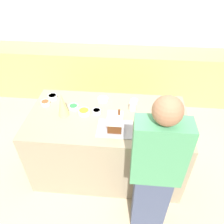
{
  "coord_description": "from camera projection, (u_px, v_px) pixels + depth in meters",
  "views": [
    {
      "loc": [
        0.22,
        -1.92,
        2.54
      ],
      "look_at": [
        0.05,
        0.0,
        0.99
      ],
      "focal_mm": 35.0,
      "sensor_mm": 36.0,
      "label": 1
    }
  ],
  "objects": [
    {
      "name": "decorative_tree",
      "position": [
        62.0,
        104.0,
        2.44
      ],
      "size": [
        0.13,
        0.13,
        0.3
      ],
      "color": "#DBD675",
      "rests_on": "kitchen_island"
    },
    {
      "name": "candy_bowl_beside_tree",
      "position": [
        84.0,
        112.0,
        2.53
      ],
      "size": [
        0.14,
        0.14,
        0.05
      ],
      "color": "white",
      "rests_on": "kitchen_island"
    },
    {
      "name": "kitchen_island",
      "position": [
        108.0,
        143.0,
        2.8
      ],
      "size": [
        1.84,
        0.95,
        0.93
      ],
      "color": "gray",
      "rests_on": "ground_plane"
    },
    {
      "name": "back_cabinet_block",
      "position": [
        118.0,
        74.0,
        4.2
      ],
      "size": [
        6.0,
        0.6,
        0.94
      ],
      "color": "#DBBC60",
      "rests_on": "ground_plane"
    },
    {
      "name": "candy_bowl_near_tray_left",
      "position": [
        103.0,
        99.0,
        2.73
      ],
      "size": [
        0.13,
        0.13,
        0.04
      ],
      "color": "white",
      "rests_on": "kitchen_island"
    },
    {
      "name": "candy_bowl_near_tray_right",
      "position": [
        134.0,
        101.0,
        2.69
      ],
      "size": [
        0.09,
        0.09,
        0.05
      ],
      "color": "silver",
      "rests_on": "kitchen_island"
    },
    {
      "name": "candy_bowl_front_corner",
      "position": [
        53.0,
        97.0,
        2.76
      ],
      "size": [
        0.12,
        0.12,
        0.05
      ],
      "color": "white",
      "rests_on": "kitchen_island"
    },
    {
      "name": "ground_plane",
      "position": [
        108.0,
        166.0,
        3.09
      ],
      "size": [
        12.0,
        12.0,
        0.0
      ],
      "primitive_type": "plane",
      "color": "#C6B28E"
    },
    {
      "name": "candy_bowl_far_right",
      "position": [
        97.0,
        111.0,
        2.54
      ],
      "size": [
        0.1,
        0.1,
        0.05
      ],
      "color": "white",
      "rests_on": "kitchen_island"
    },
    {
      "name": "baking_tray",
      "position": [
        115.0,
        129.0,
        2.34
      ],
      "size": [
        0.38,
        0.29,
        0.01
      ],
      "color": "#9E9EA8",
      "rests_on": "kitchen_island"
    },
    {
      "name": "gingerbread_house",
      "position": [
        115.0,
        122.0,
        2.28
      ],
      "size": [
        0.16,
        0.19,
        0.23
      ],
      "color": "#5B2D14",
      "rests_on": "baking_tray"
    },
    {
      "name": "person",
      "position": [
        155.0,
        172.0,
        1.97
      ],
      "size": [
        0.45,
        0.56,
        1.71
      ],
      "color": "#424C6B",
      "rests_on": "ground_plane"
    },
    {
      "name": "candy_bowl_far_left",
      "position": [
        73.0,
        107.0,
        2.61
      ],
      "size": [
        0.12,
        0.12,
        0.04
      ],
      "color": "white",
      "rests_on": "kitchen_island"
    },
    {
      "name": "candy_bowl_behind_tray",
      "position": [
        45.0,
        103.0,
        2.66
      ],
      "size": [
        0.11,
        0.11,
        0.05
      ],
      "color": "silver",
      "rests_on": "kitchen_island"
    },
    {
      "name": "wall_back",
      "position": [
        120.0,
        25.0,
        3.94
      ],
      "size": [
        8.0,
        0.05,
        2.6
      ],
      "color": "white",
      "rests_on": "ground_plane"
    },
    {
      "name": "mug",
      "position": [
        132.0,
        106.0,
        2.57
      ],
      "size": [
        0.08,
        0.08,
        0.1
      ],
      "color": "white",
      "rests_on": "kitchen_island"
    }
  ]
}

